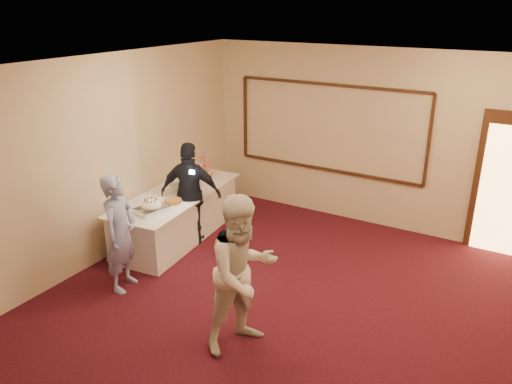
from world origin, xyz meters
TOP-DOWN VIEW (x-y plane):
  - floor at (0.00, 0.00)m, footprint 7.00×7.00m
  - room_walls at (0.00, 0.00)m, footprint 6.04×7.04m
  - wall_molding at (-0.80, 3.47)m, footprint 3.45×0.04m
  - doorway at (2.15, 3.45)m, footprint 1.05×0.07m
  - buffet_table at (-2.50, 1.33)m, footprint 1.27×2.68m
  - pavlova_tray at (-2.33, 0.56)m, footprint 0.45×0.56m
  - cupcake_stand at (-2.64, 2.31)m, footprint 0.31×0.31m
  - plate_stack_a at (-2.62, 1.44)m, footprint 0.19×0.19m
  - plate_stack_b at (-2.29, 1.64)m, footprint 0.21×0.21m
  - tart at (-2.27, 0.98)m, footprint 0.31×0.31m
  - man at (-2.14, -0.26)m, footprint 0.52×0.67m
  - woman at (-0.11, -0.45)m, footprint 0.98×1.08m
  - guest at (-2.18, 1.32)m, footprint 1.05×0.73m
  - camera_flash at (-1.98, 1.11)m, footprint 0.08×0.06m

SIDE VIEW (x-z plane):
  - floor at x=0.00m, z-range 0.00..0.00m
  - buffet_table at x=-2.50m, z-range 0.00..0.77m
  - tart at x=-2.27m, z-range 0.77..0.83m
  - man at x=-2.14m, z-range 0.00..1.61m
  - guest at x=-2.18m, z-range 0.00..1.66m
  - plate_stack_a at x=-2.62m, z-range 0.77..0.93m
  - pavlova_tray at x=-2.33m, z-range 0.76..0.94m
  - plate_stack_b at x=-2.29m, z-range 0.77..0.94m
  - woman at x=-0.11m, z-range 0.00..1.81m
  - cupcake_stand at x=-2.64m, z-range 0.70..1.16m
  - doorway at x=2.15m, z-range -0.02..2.18m
  - camera_flash at x=-1.98m, z-range 1.26..1.31m
  - wall_molding at x=-0.80m, z-range 0.83..2.38m
  - room_walls at x=0.00m, z-range 0.52..3.54m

